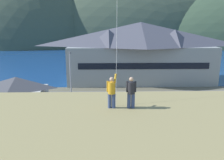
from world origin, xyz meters
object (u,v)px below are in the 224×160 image
moored_boat_wharfside (75,65)px  parking_light_pole (70,73)px  parked_car_front_row_silver (70,102)px  person_companion (131,92)px  parked_car_back_row_left (174,125)px  parked_car_back_row_right (111,123)px  person_kite_flyer (112,91)px  parked_car_front_row_end (106,101)px  storage_shed_near_lot (17,94)px  harbor_lodge (140,51)px  parked_car_corner_spot (162,103)px  wharf_dock (87,68)px

moored_boat_wharfside → parking_light_pole: size_ratio=0.96×
parked_car_front_row_silver → person_companion: (6.09, -16.43, 6.11)m
parked_car_back_row_left → parked_car_back_row_right: size_ratio=1.01×
moored_boat_wharfside → person_companion: 49.23m
parked_car_front_row_silver → person_kite_flyer: bearing=-73.0°
parked_car_front_row_end → parked_car_front_row_silver: size_ratio=0.99×
parked_car_back_row_right → person_companion: 11.33m
parked_car_back_row_left → person_kite_flyer: size_ratio=2.31×
person_companion → storage_shed_near_lot: bearing=128.7°
harbor_lodge → storage_shed_near_lot: size_ratio=3.96×
parked_car_corner_spot → parking_light_pole: (-12.30, 4.65, 3.08)m
harbor_lodge → parked_car_front_row_silver: size_ratio=6.76×
parked_car_front_row_end → moored_boat_wharfside: bearing=104.6°
parked_car_back_row_right → parked_car_front_row_end: bearing=94.5°
storage_shed_near_lot → parked_car_front_row_silver: 6.59m
storage_shed_near_lot → parked_car_corner_spot: storage_shed_near_lot is taller
parked_car_corner_spot → person_kite_flyer: 17.95m
parked_car_back_row_right → person_kite_flyer: 11.28m
storage_shed_near_lot → parked_car_corner_spot: bearing=-0.4°
storage_shed_near_lot → parked_car_back_row_left: storage_shed_near_lot is taller
storage_shed_near_lot → parking_light_pole: bearing=36.9°
harbor_lodge → person_kite_flyer: (-6.40, -32.05, 1.10)m
parked_car_front_row_end → parked_car_back_row_left: size_ratio=0.99×
storage_shed_near_lot → parked_car_front_row_end: (11.08, 0.93, -1.32)m
person_kite_flyer → person_companion: (1.06, -0.04, -0.02)m
parked_car_front_row_end → parked_car_back_row_left: bearing=-47.6°
parked_car_front_row_silver → parking_light_pole: parking_light_pole is taller
storage_shed_near_lot → parking_light_pole: 7.73m
parking_light_pole → person_companion: person_companion is taller
parked_car_front_row_silver → parked_car_back_row_left: same height
parked_car_front_row_silver → parking_light_pole: (-0.38, 3.65, 3.08)m
wharf_dock → parked_car_back_row_left: bearing=-71.8°
parked_car_corner_spot → parked_car_back_row_left: (-0.39, -6.43, 0.00)m
storage_shed_near_lot → parked_car_front_row_end: 11.20m
person_kite_flyer → parked_car_front_row_silver: bearing=107.0°
wharf_dock → person_kite_flyer: (5.10, -44.27, 6.84)m
parked_car_front_row_end → parked_car_front_row_silver: bearing=-179.3°
storage_shed_near_lot → person_kite_flyer: person_kite_flyer is taller
moored_boat_wharfside → person_kite_flyer: bearing=-79.9°
wharf_dock → person_companion: person_companion is taller
moored_boat_wharfside → person_kite_flyer: size_ratio=3.63×
harbor_lodge → parked_car_front_row_end: (-6.75, -15.60, -5.03)m
parked_car_corner_spot → parking_light_pole: size_ratio=0.60×
wharf_dock → moored_boat_wharfside: 4.93m
harbor_lodge → parked_car_corner_spot: harbor_lodge is taller
wharf_dock → person_kite_flyer: bearing=-83.4°
moored_boat_wharfside → parked_car_front_row_end: 32.41m
moored_boat_wharfside → person_companion: person_companion is taller
parked_car_front_row_end → parked_car_back_row_right: same height
storage_shed_near_lot → moored_boat_wharfside: bearing=84.8°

